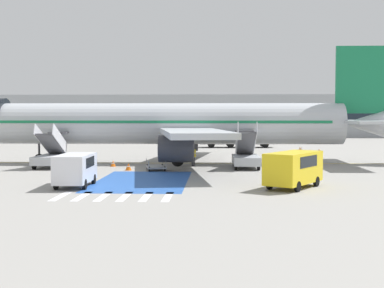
{
  "coord_description": "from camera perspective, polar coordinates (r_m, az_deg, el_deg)",
  "views": [
    {
      "loc": [
        3.32,
        -50.19,
        4.55
      ],
      "look_at": [
        1.15,
        -3.74,
        1.99
      ],
      "focal_mm": 50.0,
      "sensor_mm": 36.0,
      "label": 1
    }
  ],
  "objects": [
    {
      "name": "traffic_cone_2",
      "position": [
        47.41,
        -8.41,
        -2.07
      ],
      "size": [
        0.48,
        0.48,
        0.54
      ],
      "color": "orange",
      "rests_on": "ground_plane"
    },
    {
      "name": "boarding_stairs_aft",
      "position": [
        45.71,
        5.77,
        -1.34
      ],
      "size": [
        2.26,
        5.25,
        3.99
      ],
      "rotation": [
        0.0,
        0.0,
        0.01
      ],
      "color": "#ADB2BA",
      "rests_on": "ground_plane"
    },
    {
      "name": "ground_crew_3",
      "position": [
        47.46,
        11.46,
        -1.2
      ],
      "size": [
        0.49,
        0.42,
        1.74
      ],
      "rotation": [
        0.0,
        0.0,
        5.73
      ],
      "color": "black",
      "rests_on": "ground_plane"
    },
    {
      "name": "airliner",
      "position": [
        50.09,
        -2.46,
        2.15
      ],
      "size": [
        43.46,
        32.21,
        10.86
      ],
      "rotation": [
        0.0,
        0.0,
        1.58
      ],
      "color": "#B7BCC4",
      "rests_on": "ground_plane"
    },
    {
      "name": "ground_crew_1",
      "position": [
        46.32,
        12.48,
        -1.44
      ],
      "size": [
        0.48,
        0.44,
        1.59
      ],
      "rotation": [
        0.0,
        0.0,
        5.66
      ],
      "color": "black",
      "rests_on": "ground_plane"
    },
    {
      "name": "ground_crew_2",
      "position": [
        47.03,
        0.14,
        -1.21
      ],
      "size": [
        0.47,
        0.33,
        1.7
      ],
      "rotation": [
        0.0,
        0.0,
        3.39
      ],
      "color": "#2D2D33",
      "rests_on": "ground_plane"
    },
    {
      "name": "apron_stand_patch_blue",
      "position": [
        36.96,
        -5.32,
        -3.93
      ],
      "size": [
        6.21,
        11.98,
        0.01
      ],
      "primitive_type": "cube",
      "color": "#2856A8",
      "rests_on": "ground_plane"
    },
    {
      "name": "apron_walkway_bar_3",
      "position": [
        30.06,
        -7.19,
        -5.58
      ],
      "size": [
        0.44,
        3.6,
        0.01
      ],
      "primitive_type": "cube",
      "color": "silver",
      "rests_on": "ground_plane"
    },
    {
      "name": "apron_walkway_bar_5",
      "position": [
        29.74,
        -2.61,
        -5.65
      ],
      "size": [
        0.44,
        3.6,
        0.01
      ],
      "primitive_type": "cube",
      "color": "silver",
      "rests_on": "ground_plane"
    },
    {
      "name": "ground_crew_0",
      "position": [
        44.13,
        13.42,
        -1.51
      ],
      "size": [
        0.45,
        0.48,
        1.79
      ],
      "rotation": [
        0.0,
        0.0,
        4.03
      ],
      "color": "#191E38",
      "rests_on": "ground_plane"
    },
    {
      "name": "apron_walkway_bar_2",
      "position": [
        30.29,
        -9.44,
        -5.53
      ],
      "size": [
        0.44,
        3.6,
        0.01
      ],
      "primitive_type": "cube",
      "color": "silver",
      "rests_on": "ground_plane"
    },
    {
      "name": "apron_walkway_bar_0",
      "position": [
        30.88,
        -13.82,
        -5.41
      ],
      "size": [
        0.44,
        3.6,
        0.01
      ],
      "primitive_type": "cube",
      "color": "silver",
      "rests_on": "ground_plane"
    },
    {
      "name": "service_van_1",
      "position": [
        33.74,
        10.79,
        -2.39
      ],
      "size": [
        4.19,
        5.1,
        2.23
      ],
      "rotation": [
        0.0,
        0.0,
        5.73
      ],
      "color": "yellow",
      "rests_on": "ground_plane"
    },
    {
      "name": "terminal_building",
      "position": [
        113.41,
        0.66,
        3.02
      ],
      "size": [
        118.3,
        12.1,
        8.61
      ],
      "color": "#9EA3A8",
      "rests_on": "ground_plane"
    },
    {
      "name": "apron_walkway_bar_1",
      "position": [
        30.56,
        -11.65,
        -5.47
      ],
      "size": [
        0.44,
        3.6,
        0.01
      ],
      "primitive_type": "cube",
      "color": "silver",
      "rests_on": "ground_plane"
    },
    {
      "name": "apron_walkway_bar_4",
      "position": [
        29.88,
        -4.92,
        -5.62
      ],
      "size": [
        0.44,
        3.6,
        0.01
      ],
      "primitive_type": "cube",
      "color": "silver",
      "rests_on": "ground_plane"
    },
    {
      "name": "ground_plane",
      "position": [
        50.51,
        -1.1,
        -2.02
      ],
      "size": [
        600.0,
        600.0,
        0.0
      ],
      "primitive_type": "plane",
      "color": "gray"
    },
    {
      "name": "apron_leadline_yellow",
      "position": [
        50.34,
        -3.17,
        -2.04
      ],
      "size": [
        77.47,
        1.19,
        0.01
      ],
      "primitive_type": "cube",
      "rotation": [
        0.0,
        0.0,
        1.58
      ],
      "color": "gold",
      "rests_on": "ground_plane"
    },
    {
      "name": "fuel_tanker",
      "position": [
        74.53,
        4.76,
        0.97
      ],
      "size": [
        10.57,
        2.98,
        3.43
      ],
      "rotation": [
        0.0,
        0.0,
        -1.53
      ],
      "color": "#38383D",
      "rests_on": "ground_plane"
    },
    {
      "name": "traffic_cone_0",
      "position": [
        44.05,
        -6.8,
        -2.42
      ],
      "size": [
        0.53,
        0.53,
        0.59
      ],
      "color": "orange",
      "rests_on": "ground_plane"
    },
    {
      "name": "baggage_cart",
      "position": [
        44.0,
        -3.87,
        -2.46
      ],
      "size": [
        2.0,
        2.85,
        0.87
      ],
      "rotation": [
        0.0,
        0.0,
        0.21
      ],
      "color": "gray",
      "rests_on": "ground_plane"
    },
    {
      "name": "service_van_0",
      "position": [
        34.59,
        -12.33,
        -2.43
      ],
      "size": [
        2.02,
        4.42,
        2.05
      ],
      "rotation": [
        0.0,
        0.0,
        3.17
      ],
      "color": "silver",
      "rests_on": "ground_plane"
    },
    {
      "name": "boarding_stairs_forward",
      "position": [
        47.62,
        -14.77,
        -1.27
      ],
      "size": [
        2.26,
        5.25,
        3.84
      ],
      "rotation": [
        0.0,
        0.0,
        0.01
      ],
      "color": "#ADB2BA",
      "rests_on": "ground_plane"
    }
  ]
}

